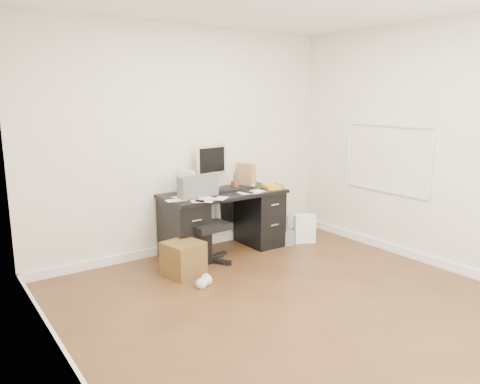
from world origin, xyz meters
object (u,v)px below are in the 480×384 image
object	(u,v)px
keyboard	(231,190)
office_chair	(207,221)
lcd_monitor	(211,167)
pc_tower	(278,221)
desk	(223,220)
wicker_basket	(183,259)

from	to	relation	value
keyboard	office_chair	world-z (taller)	office_chair
lcd_monitor	pc_tower	size ratio (longest dim) A/B	1.29
desk	wicker_basket	bearing A→B (deg)	-152.32
office_chair	pc_tower	world-z (taller)	office_chair
keyboard	pc_tower	world-z (taller)	keyboard
desk	office_chair	size ratio (longest dim) A/B	1.51
lcd_monitor	office_chair	world-z (taller)	lcd_monitor
keyboard	pc_tower	bearing A→B (deg)	12.71
wicker_basket	office_chair	bearing A→B (deg)	24.74
pc_tower	desk	bearing A→B (deg)	-158.41
pc_tower	wicker_basket	size ratio (longest dim) A/B	1.17
office_chair	wicker_basket	bearing A→B (deg)	-159.41
keyboard	office_chair	bearing A→B (deg)	-148.43
keyboard	wicker_basket	world-z (taller)	keyboard
wicker_basket	keyboard	bearing A→B (deg)	24.66
pc_tower	wicker_basket	world-z (taller)	pc_tower
office_chair	pc_tower	size ratio (longest dim) A/B	2.32
keyboard	wicker_basket	xyz separation A→B (m)	(-0.89, -0.41, -0.58)
lcd_monitor	wicker_basket	bearing A→B (deg)	-147.97
lcd_monitor	keyboard	world-z (taller)	lcd_monitor
desk	lcd_monitor	bearing A→B (deg)	96.48
desk	lcd_monitor	distance (m)	0.67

